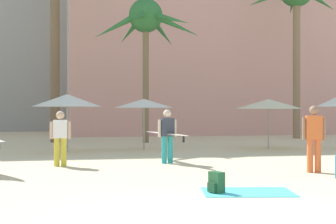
# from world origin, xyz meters

# --- Properties ---
(hotel_pink) EXTENTS (23.65, 8.65, 15.54)m
(hotel_pink) POSITION_xyz_m (8.82, 26.73, 7.77)
(hotel_pink) COLOR #DB9989
(hotel_pink) RESTS_ON ground
(palm_tree_center) EXTENTS (5.47, 5.71, 9.92)m
(palm_tree_center) POSITION_xyz_m (10.35, 18.82, 8.24)
(palm_tree_center) COLOR #896B4C
(palm_tree_center) RESTS_ON ground
(palm_tree_right) EXTENTS (5.54, 5.40, 7.37)m
(palm_tree_right) POSITION_xyz_m (1.10, 16.75, 6.10)
(palm_tree_right) COLOR brown
(palm_tree_right) RESTS_ON ground
(cafe_umbrella_0) EXTENTS (2.78, 2.78, 2.12)m
(cafe_umbrella_0) POSITION_xyz_m (5.67, 11.88, 1.91)
(cafe_umbrella_0) COLOR gray
(cafe_umbrella_0) RESTS_ON ground
(cafe_umbrella_1) EXTENTS (2.44, 2.44, 2.12)m
(cafe_umbrella_1) POSITION_xyz_m (0.44, 12.50, 1.93)
(cafe_umbrella_1) COLOR gray
(cafe_umbrella_1) RESTS_ON ground
(cafe_umbrella_4) EXTENTS (2.70, 2.70, 2.27)m
(cafe_umbrella_4) POSITION_xyz_m (-2.65, 11.94, 2.03)
(cafe_umbrella_4) COLOR gray
(cafe_umbrella_4) RESTS_ON ground
(beach_towel) EXTENTS (1.91, 1.34, 0.01)m
(beach_towel) POSITION_xyz_m (1.24, 2.40, 0.01)
(beach_towel) COLOR #4CC6D6
(beach_towel) RESTS_ON ground
(backpack) EXTENTS (0.32, 0.35, 0.42)m
(backpack) POSITION_xyz_m (0.60, 2.41, 0.20)
(backpack) COLOR #21502E
(backpack) RESTS_ON ground
(person_mid_center) EXTENTS (1.09, 3.10, 1.65)m
(person_mid_center) POSITION_xyz_m (0.55, 7.67, 0.90)
(person_mid_center) COLOR teal
(person_mid_center) RESTS_ON ground
(person_far_right) EXTENTS (0.60, 0.33, 1.75)m
(person_far_right) POSITION_xyz_m (3.95, 4.83, 0.96)
(person_far_right) COLOR orange
(person_far_right) RESTS_ON ground
(person_far_left) EXTENTS (0.60, 0.24, 1.61)m
(person_far_left) POSITION_xyz_m (-2.65, 7.39, 0.88)
(person_far_left) COLOR gold
(person_far_left) RESTS_ON ground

